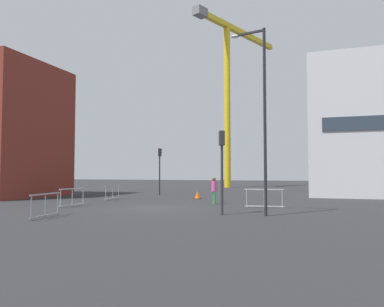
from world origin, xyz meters
name	(u,v)px	position (x,y,z in m)	size (l,w,h in m)	color
ground	(156,208)	(0.00, 0.00, 0.00)	(160.00, 160.00, 0.00)	#28282B
brick_building	(7,131)	(-16.03, 5.39, 5.53)	(7.31, 8.47, 11.05)	maroon
construction_crane	(229,76)	(-2.79, 31.22, 15.53)	(8.18, 17.88, 23.14)	yellow
streetlamp_tall	(261,107)	(6.20, -1.82, 5.08)	(1.74, 0.49, 8.84)	#232326
traffic_light_island	(222,158)	(4.35, -2.05, 2.68)	(0.34, 0.39, 4.00)	#2D2D30
traffic_light_crosswalk	(160,164)	(-4.95, 11.99, 2.82)	(0.39, 0.35, 4.21)	#232326
pedestrian_walking	(214,189)	(2.42, 3.66, 0.98)	(0.34, 0.34, 1.70)	#2D844C
safety_barrier_left_run	(72,197)	(-5.12, -0.57, 0.56)	(0.27, 2.11, 1.08)	#B2B5BA
safety_barrier_rear	(264,198)	(5.79, 2.08, 0.56)	(2.19, 0.34, 1.08)	#B2B5BA
safety_barrier_front	(112,192)	(-5.74, 5.06, 0.56)	(0.26, 2.38, 1.08)	#9EA0A5
safety_barrier_right_run	(45,205)	(-2.80, -5.67, 0.56)	(0.40, 2.30, 1.08)	gray
traffic_cone_orange	(197,195)	(-0.09, 8.04, 0.28)	(0.59, 0.59, 0.60)	black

